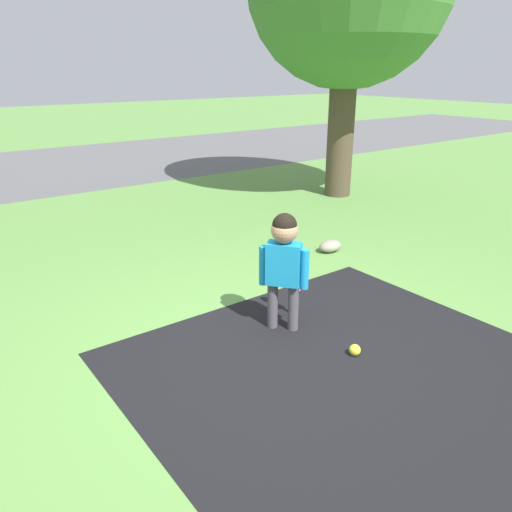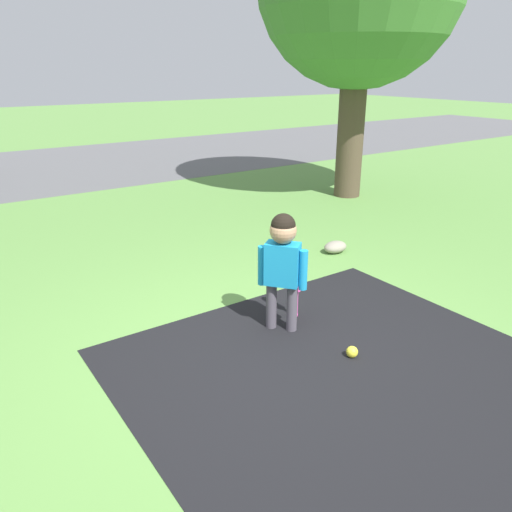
# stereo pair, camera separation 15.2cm
# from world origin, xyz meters

# --- Properties ---
(ground_plane) EXTENTS (60.00, 60.00, 0.00)m
(ground_plane) POSITION_xyz_m (0.00, 0.00, 0.00)
(ground_plane) COLOR #5B8C42
(street_strip) EXTENTS (40.00, 6.00, 0.01)m
(street_strip) POSITION_xyz_m (0.00, 9.54, 0.00)
(street_strip) COLOR #59595B
(street_strip) RESTS_ON ground
(child) EXTENTS (0.31, 0.36, 1.07)m
(child) POSITION_xyz_m (0.37, 0.34, 0.70)
(child) COLOR #4C4751
(child) RESTS_ON ground
(baseball_bat) EXTENTS (0.07, 0.07, 0.63)m
(baseball_bat) POSITION_xyz_m (0.62, 0.44, 0.41)
(baseball_bat) COLOR #E54CA5
(baseball_bat) RESTS_ON ground
(sports_ball) EXTENTS (0.10, 0.10, 0.10)m
(sports_ball) POSITION_xyz_m (0.55, -0.36, 0.05)
(sports_ball) COLOR yellow
(sports_ball) RESTS_ON ground
(edging_rock) EXTENTS (0.32, 0.22, 0.15)m
(edging_rock) POSITION_xyz_m (2.12, 1.51, 0.07)
(edging_rock) COLOR gray
(edging_rock) RESTS_ON ground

